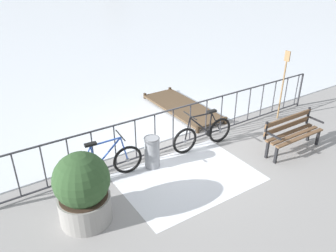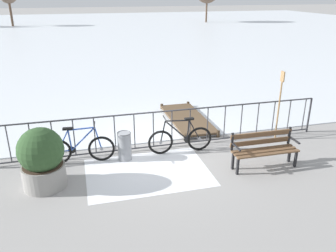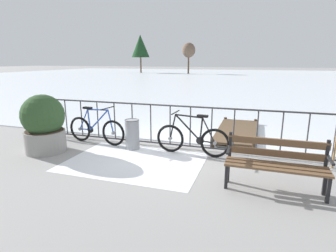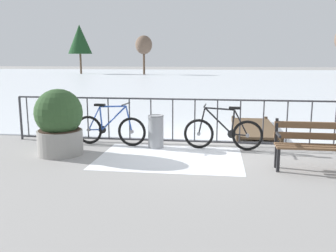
{
  "view_description": "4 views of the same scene",
  "coord_description": "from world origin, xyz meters",
  "px_view_note": "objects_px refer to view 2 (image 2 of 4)",
  "views": [
    {
      "loc": [
        -4.27,
        -5.88,
        4.25
      ],
      "look_at": [
        -0.31,
        0.13,
        0.57
      ],
      "focal_mm": 35.83,
      "sensor_mm": 36.0,
      "label": 1
    },
    {
      "loc": [
        -2.04,
        -8.19,
        4.02
      ],
      "look_at": [
        0.21,
        0.26,
        0.52
      ],
      "focal_mm": 36.65,
      "sensor_mm": 36.0,
      "label": 2
    },
    {
      "loc": [
        1.71,
        -6.16,
        2.12
      ],
      "look_at": [
        -0.15,
        -0.49,
        0.67
      ],
      "focal_mm": 29.06,
      "sensor_mm": 36.0,
      "label": 3
    },
    {
      "loc": [
        0.24,
        -8.14,
        1.96
      ],
      "look_at": [
        -0.8,
        -0.54,
        0.52
      ],
      "focal_mm": 38.71,
      "sensor_mm": 36.0,
      "label": 4
    }
  ],
  "objects_px": {
    "bicycle_near_railing": "(80,149)",
    "planter_with_shrub": "(42,158)",
    "bicycle_second": "(180,139)",
    "park_bench": "(264,147)",
    "oar_upright": "(280,101)",
    "trash_bin": "(125,146)"
  },
  "relations": [
    {
      "from": "bicycle_near_railing",
      "to": "planter_with_shrub",
      "type": "distance_m",
      "value": 1.26
    },
    {
      "from": "bicycle_second",
      "to": "park_bench",
      "type": "xyz_separation_m",
      "value": [
        1.7,
        -1.25,
        0.14
      ]
    },
    {
      "from": "bicycle_near_railing",
      "to": "oar_upright",
      "type": "bearing_deg",
      "value": 0.15
    },
    {
      "from": "trash_bin",
      "to": "oar_upright",
      "type": "height_order",
      "value": "oar_upright"
    },
    {
      "from": "park_bench",
      "to": "trash_bin",
      "type": "xyz_separation_m",
      "value": [
        -3.18,
        1.21,
        -0.14
      ]
    },
    {
      "from": "bicycle_near_railing",
      "to": "oar_upright",
      "type": "distance_m",
      "value": 5.5
    },
    {
      "from": "park_bench",
      "to": "oar_upright",
      "type": "xyz_separation_m",
      "value": [
        1.18,
        1.35,
        0.63
      ]
    },
    {
      "from": "bicycle_second",
      "to": "oar_upright",
      "type": "bearing_deg",
      "value": 1.93
    },
    {
      "from": "bicycle_near_railing",
      "to": "trash_bin",
      "type": "relative_size",
      "value": 2.33
    },
    {
      "from": "park_bench",
      "to": "oar_upright",
      "type": "height_order",
      "value": "oar_upright"
    },
    {
      "from": "bicycle_second",
      "to": "planter_with_shrub",
      "type": "relative_size",
      "value": 1.26
    },
    {
      "from": "planter_with_shrub",
      "to": "bicycle_second",
      "type": "bearing_deg",
      "value": 14.43
    },
    {
      "from": "bicycle_near_railing",
      "to": "oar_upright",
      "type": "height_order",
      "value": "oar_upright"
    },
    {
      "from": "bicycle_second",
      "to": "park_bench",
      "type": "bearing_deg",
      "value": -36.29
    },
    {
      "from": "bicycle_near_railing",
      "to": "planter_with_shrub",
      "type": "bearing_deg",
      "value": -129.53
    },
    {
      "from": "planter_with_shrub",
      "to": "park_bench",
      "type": "bearing_deg",
      "value": -4.42
    },
    {
      "from": "bicycle_near_railing",
      "to": "park_bench",
      "type": "relative_size",
      "value": 1.06
    },
    {
      "from": "bicycle_near_railing",
      "to": "park_bench",
      "type": "distance_m",
      "value": 4.47
    },
    {
      "from": "bicycle_second",
      "to": "park_bench",
      "type": "distance_m",
      "value": 2.12
    },
    {
      "from": "planter_with_shrub",
      "to": "oar_upright",
      "type": "relative_size",
      "value": 0.69
    },
    {
      "from": "bicycle_near_railing",
      "to": "park_bench",
      "type": "height_order",
      "value": "bicycle_near_railing"
    },
    {
      "from": "oar_upright",
      "to": "bicycle_near_railing",
      "type": "bearing_deg",
      "value": -179.85
    }
  ]
}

